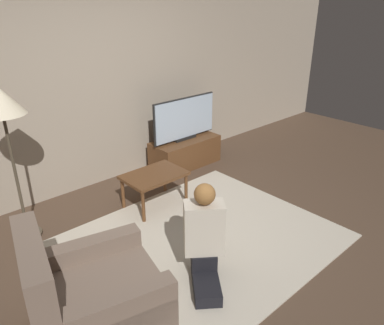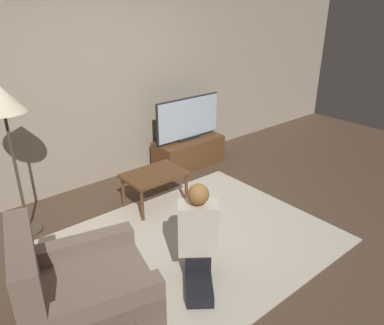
{
  "view_description": "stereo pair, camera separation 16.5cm",
  "coord_description": "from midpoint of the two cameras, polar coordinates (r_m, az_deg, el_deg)",
  "views": [
    {
      "loc": [
        -2.14,
        -2.29,
        2.3
      ],
      "look_at": [
        0.47,
        0.59,
        0.57
      ],
      "focal_mm": 35.0,
      "sensor_mm": 36.0,
      "label": 1
    },
    {
      "loc": [
        -2.02,
        -2.4,
        2.3
      ],
      "look_at": [
        0.47,
        0.59,
        0.57
      ],
      "focal_mm": 35.0,
      "sensor_mm": 36.0,
      "label": 2
    }
  ],
  "objects": [
    {
      "name": "floor_lamp",
      "position": [
        3.86,
        -25.76,
        7.55
      ],
      "size": [
        0.42,
        0.42,
        1.58
      ],
      "color": "#4C4233",
      "rests_on": "ground_plane"
    },
    {
      "name": "tv",
      "position": [
        5.34,
        0.33,
        6.7
      ],
      "size": [
        1.09,
        0.08,
        0.61
      ],
      "color": "black",
      "rests_on": "tv_stand"
    },
    {
      "name": "armchair",
      "position": [
        2.98,
        -14.69,
        -19.41
      ],
      "size": [
        1.06,
        1.0,
        0.91
      ],
      "rotation": [
        0.0,
        0.0,
        1.33
      ],
      "color": "#7A6656",
      "rests_on": "ground_plane"
    },
    {
      "name": "tv_stand",
      "position": [
        5.51,
        0.34,
        1.61
      ],
      "size": [
        1.02,
        0.47,
        0.4
      ],
      "color": "brown",
      "rests_on": "ground_plane"
    },
    {
      "name": "coffee_table",
      "position": [
        4.37,
        -4.66,
        -2.27
      ],
      "size": [
        0.7,
        0.49,
        0.42
      ],
      "color": "brown",
      "rests_on": "ground_plane"
    },
    {
      "name": "rug",
      "position": [
        3.88,
        1.44,
        -12.19
      ],
      "size": [
        2.74,
        2.15,
        0.02
      ],
      "color": "beige",
      "rests_on": "ground_plane"
    },
    {
      "name": "person_kneeling",
      "position": [
        3.24,
        2.41,
        -10.95
      ],
      "size": [
        0.7,
        0.81,
        0.91
      ],
      "rotation": [
        0.0,
        0.0,
        2.49
      ],
      "color": "black",
      "rests_on": "rug"
    },
    {
      "name": "wall_back",
      "position": [
        4.86,
        -13.85,
        11.43
      ],
      "size": [
        10.0,
        0.06,
        2.6
      ],
      "color": "tan",
      "rests_on": "ground_plane"
    },
    {
      "name": "ground_plane",
      "position": [
        3.89,
        1.44,
        -12.29
      ],
      "size": [
        10.0,
        10.0,
        0.0
      ],
      "primitive_type": "plane",
      "color": "brown"
    }
  ]
}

